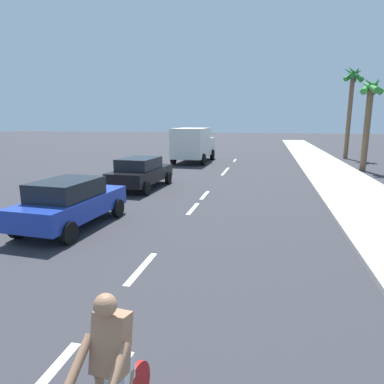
{
  "coord_description": "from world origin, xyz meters",
  "views": [
    {
      "loc": [
        2.75,
        1.63,
        3.37
      ],
      "look_at": [
        0.41,
        12.07,
        1.1
      ],
      "focal_mm": 31.41,
      "sensor_mm": 36.0,
      "label": 1
    }
  ],
  "objects": [
    {
      "name": "ground_plane",
      "position": [
        0.0,
        20.0,
        0.0
      ],
      "size": [
        160.0,
        160.0,
        0.0
      ],
      "primitive_type": "plane",
      "color": "#2D2D33"
    },
    {
      "name": "lane_stripe_4",
      "position": [
        0.0,
        16.56,
        0.0
      ],
      "size": [
        0.16,
        1.8,
        0.01
      ],
      "primitive_type": "cube",
      "color": "white",
      "rests_on": "ground"
    },
    {
      "name": "lane_stripe_2",
      "position": [
        0.0,
        8.49,
        0.0
      ],
      "size": [
        0.16,
        1.8,
        0.01
      ],
      "primitive_type": "cube",
      "color": "white",
      "rests_on": "ground"
    },
    {
      "name": "palm_tree_distant",
      "position": [
        9.69,
        34.5,
        6.11
      ],
      "size": [
        1.98,
        1.77,
        8.12
      ],
      "color": "brown",
      "rests_on": "ground"
    },
    {
      "name": "delivery_truck",
      "position": [
        -3.24,
        28.86,
        1.5
      ],
      "size": [
        2.77,
        6.28,
        2.8
      ],
      "rotation": [
        0.0,
        0.0,
        -0.02
      ],
      "color": "beige",
      "rests_on": "ground"
    },
    {
      "name": "parked_car_black",
      "position": [
        -3.47,
        17.45,
        0.84
      ],
      "size": [
        2.21,
        4.46,
        1.57
      ],
      "rotation": [
        0.0,
        0.0,
        -0.06
      ],
      "color": "black",
      "rests_on": "ground"
    },
    {
      "name": "lane_stripe_7",
      "position": [
        0.0,
        30.86,
        0.0
      ],
      "size": [
        0.16,
        1.8,
        0.01
      ],
      "primitive_type": "cube",
      "color": "white",
      "rests_on": "ground"
    },
    {
      "name": "sidewalk_strip",
      "position": [
        6.91,
        22.0,
        0.07
      ],
      "size": [
        3.6,
        80.0,
        0.14
      ],
      "primitive_type": "cube",
      "color": "#B2ADA3",
      "rests_on": "ground"
    },
    {
      "name": "palm_tree_far",
      "position": [
        9.16,
        26.5,
        4.56
      ],
      "size": [
        1.6,
        1.89,
        6.25
      ],
      "color": "brown",
      "rests_on": "ground"
    },
    {
      "name": "parked_car_blue",
      "position": [
        -3.33,
        10.94,
        0.84
      ],
      "size": [
        2.11,
        4.24,
        1.57
      ],
      "rotation": [
        0.0,
        0.0,
        -0.06
      ],
      "color": "#1E389E",
      "rests_on": "ground"
    },
    {
      "name": "lane_stripe_3",
      "position": [
        0.0,
        14.06,
        0.0
      ],
      "size": [
        0.16,
        1.8,
        0.01
      ],
      "primitive_type": "cube",
      "color": "white",
      "rests_on": "ground"
    },
    {
      "name": "lane_stripe_6",
      "position": [
        0.0,
        25.18,
        0.0
      ],
      "size": [
        0.16,
        1.8,
        0.01
      ],
      "primitive_type": "cube",
      "color": "white",
      "rests_on": "ground"
    },
    {
      "name": "lane_stripe_5",
      "position": [
        0.0,
        23.39,
        0.0
      ],
      "size": [
        0.16,
        1.8,
        0.01
      ],
      "primitive_type": "cube",
      "color": "white",
      "rests_on": "ground"
    }
  ]
}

